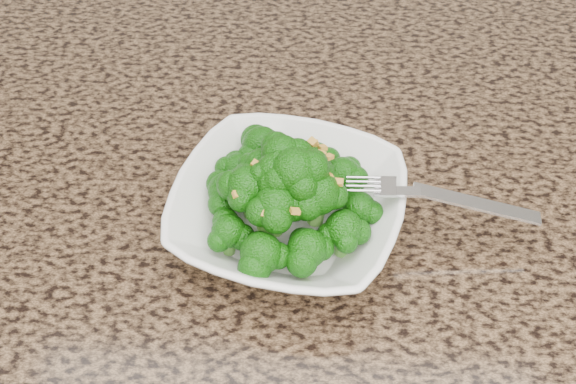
# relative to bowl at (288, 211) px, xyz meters

# --- Properties ---
(granite_counter) EXTENTS (1.64, 1.04, 0.03)m
(granite_counter) POSITION_rel_bowl_xyz_m (-0.05, -0.01, -0.04)
(granite_counter) COLOR brown
(granite_counter) RESTS_ON cabinet
(bowl) EXTENTS (0.25, 0.25, 0.05)m
(bowl) POSITION_rel_bowl_xyz_m (0.00, 0.00, 0.00)
(bowl) COLOR white
(bowl) RESTS_ON granite_counter
(broccoli_pile) EXTENTS (0.18, 0.18, 0.07)m
(broccoli_pile) POSITION_rel_bowl_xyz_m (0.00, 0.00, 0.06)
(broccoli_pile) COLOR #135C0A
(broccoli_pile) RESTS_ON bowl
(garlic_topping) EXTENTS (0.11, 0.11, 0.01)m
(garlic_topping) POSITION_rel_bowl_xyz_m (0.00, 0.00, 0.10)
(garlic_topping) COLOR gold
(garlic_topping) RESTS_ON broccoli_pile
(fork) EXTENTS (0.19, 0.04, 0.01)m
(fork) POSITION_rel_bowl_xyz_m (0.11, 0.00, 0.03)
(fork) COLOR silver
(fork) RESTS_ON bowl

